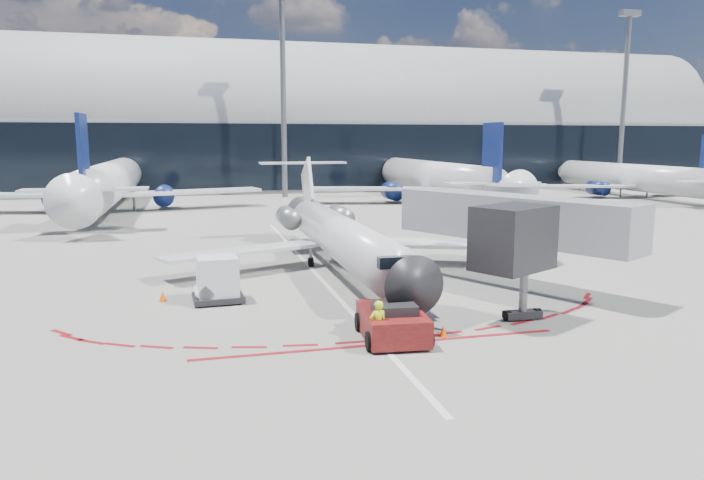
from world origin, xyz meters
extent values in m
plane|color=slate|center=(0.00, 0.00, 0.00)|extent=(260.00, 260.00, 0.00)
cube|color=silver|center=(0.00, 2.00, 0.01)|extent=(0.25, 40.00, 0.01)
cube|color=maroon|center=(0.00, -11.50, 0.01)|extent=(14.00, 0.25, 0.01)
cube|color=#989A9D|center=(0.00, 65.00, 5.00)|extent=(150.00, 24.00, 10.00)
cylinder|color=#989A9D|center=(0.00, 65.00, 10.00)|extent=(150.00, 24.00, 24.00)
cube|color=black|center=(0.00, 52.95, 5.00)|extent=(150.00, 0.20, 9.00)
cube|color=gray|center=(9.00, -4.50, 3.60)|extent=(8.22, 12.61, 2.30)
cube|color=black|center=(5.95, -10.24, 3.60)|extent=(3.86, 3.44, 2.60)
cylinder|color=slate|center=(6.75, -9.84, 1.20)|extent=(0.36, 0.36, 2.40)
cube|color=black|center=(6.75, -9.84, 0.22)|extent=(1.60, 0.60, 0.30)
cylinder|color=gray|center=(12.05, 1.24, 2.40)|extent=(3.20, 3.20, 4.80)
cylinder|color=black|center=(12.05, 1.24, 0.25)|extent=(4.00, 4.00, 0.50)
cylinder|color=slate|center=(5.00, 48.00, 12.50)|extent=(0.70, 0.70, 25.00)
cylinder|color=slate|center=(55.00, 48.00, 12.50)|extent=(0.70, 0.70, 25.00)
cylinder|color=silver|center=(1.41, 1.03, 2.07)|extent=(2.38, 19.38, 2.38)
cone|color=black|center=(1.41, -9.90, 2.07)|extent=(2.38, 2.47, 2.38)
cone|color=silver|center=(1.41, 12.30, 2.07)|extent=(2.38, 3.17, 2.38)
cube|color=black|center=(1.41, -8.49, 2.55)|extent=(1.50, 1.23, 0.48)
cube|color=silver|center=(-4.06, 2.35, 1.28)|extent=(9.44, 5.59, 0.27)
cube|color=silver|center=(6.87, 2.35, 1.28)|extent=(9.44, 5.59, 0.27)
cube|color=silver|center=(1.41, 11.42, 4.18)|extent=(0.22, 4.13, 4.21)
cube|color=silver|center=(1.41, 13.27, 5.77)|extent=(6.34, 1.41, 0.14)
cylinder|color=slate|center=(-0.40, 8.78, 2.29)|extent=(1.32, 3.00, 1.32)
cylinder|color=slate|center=(3.21, 8.78, 2.29)|extent=(1.32, 3.00, 1.32)
cylinder|color=black|center=(1.41, -7.08, 0.25)|extent=(0.19, 0.49, 0.49)
cylinder|color=black|center=(0.08, 3.23, 0.28)|extent=(0.26, 0.56, 0.56)
cylinder|color=black|center=(2.73, 3.23, 0.28)|extent=(0.26, 0.56, 0.56)
cylinder|color=slate|center=(1.41, -7.08, 0.48)|extent=(0.16, 0.16, 0.97)
cube|color=#510B11|center=(0.61, -10.94, 0.62)|extent=(2.57, 3.78, 1.01)
cube|color=black|center=(0.58, -11.27, 1.29)|extent=(1.69, 1.49, 0.39)
cylinder|color=slate|center=(0.85, -8.49, 0.39)|extent=(0.39, 2.91, 0.11)
cylinder|color=black|center=(-0.56, -12.06, 0.36)|extent=(0.38, 0.74, 0.72)
cylinder|color=black|center=(1.55, -12.27, 0.36)|extent=(0.38, 0.74, 0.72)
cylinder|color=black|center=(-0.33, -9.61, 0.36)|extent=(0.38, 0.74, 0.72)
cylinder|color=black|center=(1.79, -9.82, 0.36)|extent=(0.38, 0.74, 0.72)
imported|color=#D7FF1A|center=(-0.26, -11.95, 0.91)|extent=(0.72, 0.52, 1.82)
cube|color=black|center=(-5.62, -3.71, 0.21)|extent=(2.40, 2.08, 0.25)
cube|color=white|center=(-5.62, -3.71, 1.23)|extent=(1.93, 1.83, 1.83)
cylinder|color=black|center=(-6.49, -4.50, 0.11)|extent=(0.13, 0.24, 0.23)
cylinder|color=black|center=(-4.66, -4.39, 0.11)|extent=(0.13, 0.24, 0.23)
cylinder|color=black|center=(-6.58, -3.02, 0.11)|extent=(0.13, 0.24, 0.23)
cylinder|color=black|center=(-4.75, -2.91, 0.11)|extent=(0.13, 0.24, 0.23)
cone|color=#FD5405|center=(-8.13, -3.02, 0.25)|extent=(0.36, 0.36, 0.51)
cone|color=#FD5405|center=(2.60, -11.19, 0.22)|extent=(0.32, 0.32, 0.44)
camera|label=1|loc=(-6.56, -32.92, 7.60)|focal=32.00mm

